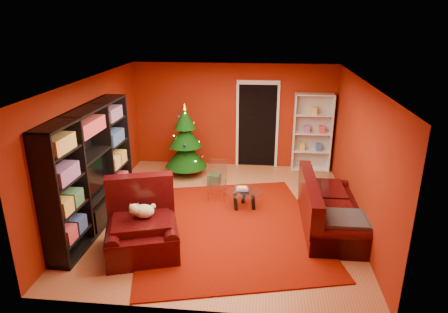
# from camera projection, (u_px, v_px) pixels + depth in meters

# --- Properties ---
(floor) EXTENTS (5.00, 5.50, 0.05)m
(floor) POSITION_uv_depth(u_px,v_px,m) (222.00, 215.00, 7.86)
(floor) COLOR #9E5C36
(floor) RESTS_ON ground
(ceiling) EXTENTS (5.00, 5.50, 0.05)m
(ceiling) POSITION_uv_depth(u_px,v_px,m) (222.00, 79.00, 6.97)
(ceiling) COLOR silver
(ceiling) RESTS_ON wall_back
(wall_back) EXTENTS (5.00, 0.05, 2.60)m
(wall_back) POSITION_uv_depth(u_px,v_px,m) (234.00, 116.00, 10.02)
(wall_back) COLOR maroon
(wall_back) RESTS_ON ground
(wall_left) EXTENTS (0.05, 5.50, 2.60)m
(wall_left) POSITION_uv_depth(u_px,v_px,m) (91.00, 147.00, 7.66)
(wall_left) COLOR maroon
(wall_left) RESTS_ON ground
(wall_right) EXTENTS (0.05, 5.50, 2.60)m
(wall_right) POSITION_uv_depth(u_px,v_px,m) (361.00, 156.00, 7.17)
(wall_right) COLOR maroon
(wall_right) RESTS_ON ground
(doorway) EXTENTS (1.06, 0.60, 2.16)m
(doorway) POSITION_uv_depth(u_px,v_px,m) (257.00, 126.00, 10.00)
(doorway) COLOR black
(doorway) RESTS_ON floor
(rug) EXTENTS (4.01, 4.40, 0.02)m
(rug) POSITION_uv_depth(u_px,v_px,m) (228.00, 227.00, 7.33)
(rug) COLOR #6E1002
(rug) RESTS_ON floor
(media_unit) EXTENTS (0.52, 2.86, 2.18)m
(media_unit) POSITION_uv_depth(u_px,v_px,m) (90.00, 170.00, 7.07)
(media_unit) COLOR black
(media_unit) RESTS_ON floor
(christmas_tree) EXTENTS (1.32, 1.32, 1.79)m
(christmas_tree) POSITION_uv_depth(u_px,v_px,m) (186.00, 141.00, 9.48)
(christmas_tree) COLOR black
(christmas_tree) RESTS_ON floor
(gift_box_teal) EXTENTS (0.34, 0.34, 0.33)m
(gift_box_teal) POSITION_uv_depth(u_px,v_px,m) (184.00, 166.00, 9.88)
(gift_box_teal) COLOR #266D76
(gift_box_teal) RESTS_ON floor
(gift_box_green) EXTENTS (0.30, 0.30, 0.25)m
(gift_box_green) POSITION_uv_depth(u_px,v_px,m) (214.00, 179.00, 9.15)
(gift_box_green) COLOR #275B36
(gift_box_green) RESTS_ON floor
(gift_box_red) EXTENTS (0.20, 0.20, 0.20)m
(gift_box_red) POSITION_uv_depth(u_px,v_px,m) (192.00, 170.00, 9.81)
(gift_box_red) COLOR #A00F16
(gift_box_red) RESTS_ON floor
(white_bookshelf) EXTENTS (0.92, 0.34, 1.98)m
(white_bookshelf) POSITION_uv_depth(u_px,v_px,m) (312.00, 133.00, 9.75)
(white_bookshelf) COLOR white
(white_bookshelf) RESTS_ON floor
(armchair) EXTENTS (1.54, 1.54, 0.96)m
(armchair) POSITION_uv_depth(u_px,v_px,m) (142.00, 226.00, 6.43)
(armchair) COLOR black
(armchair) RESTS_ON rug
(dog) EXTENTS (0.47, 0.41, 0.31)m
(dog) POSITION_uv_depth(u_px,v_px,m) (144.00, 211.00, 6.41)
(dog) COLOR beige
(dog) RESTS_ON armchair
(sofa) EXTENTS (0.99, 2.16, 0.93)m
(sofa) POSITION_uv_depth(u_px,v_px,m) (331.00, 204.00, 7.20)
(sofa) COLOR black
(sofa) RESTS_ON rug
(coffee_table) EXTENTS (0.78, 0.78, 0.46)m
(coffee_table) POSITION_uv_depth(u_px,v_px,m) (244.00, 199.00, 8.00)
(coffee_table) COLOR gray
(coffee_table) RESTS_ON rug
(acrylic_chair) EXTENTS (0.39, 0.43, 0.77)m
(acrylic_chair) POSITION_uv_depth(u_px,v_px,m) (217.00, 183.00, 8.32)
(acrylic_chair) COLOR #66605B
(acrylic_chair) RESTS_ON rug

